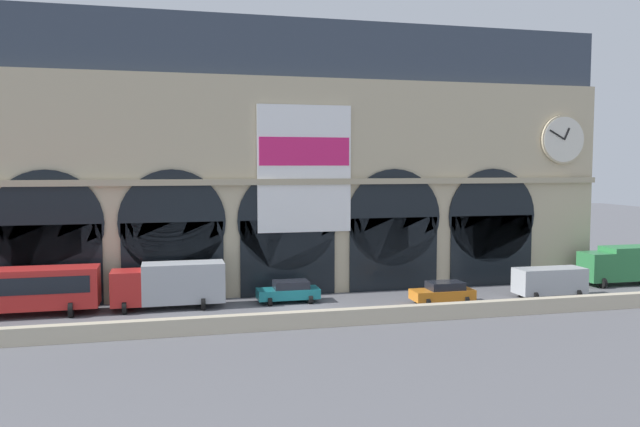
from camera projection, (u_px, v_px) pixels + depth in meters
name	position (u px, v px, depth m)	size (l,w,h in m)	color
ground_plane	(302.00, 310.00, 42.83)	(200.00, 200.00, 0.00)	slate
quay_parapet_wall	(318.00, 319.00, 38.31)	(90.00, 0.70, 1.00)	beige
station_building	(281.00, 161.00, 49.59)	(51.97, 5.93, 20.73)	#BCAD8C
bus_west	(9.00, 289.00, 40.79)	(11.00, 3.25, 3.10)	red
box_truck_midwest	(170.00, 284.00, 43.15)	(7.50, 2.91, 3.12)	red
car_center	(289.00, 291.00, 45.15)	(4.40, 2.22, 1.55)	#19727A
car_mideast	(443.00, 292.00, 44.80)	(4.40, 2.22, 1.55)	orange
van_east	(550.00, 281.00, 46.78)	(5.20, 2.48, 2.20)	#ADB2B7
box_truck_eastmost	(626.00, 264.00, 51.96)	(7.50, 2.91, 3.12)	#2D7A42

